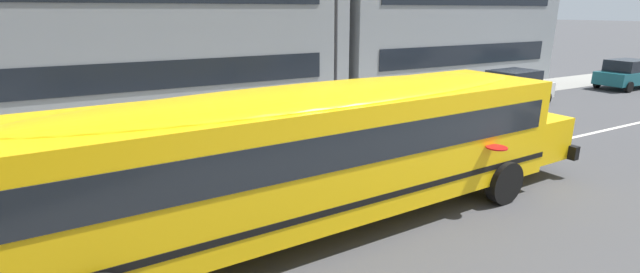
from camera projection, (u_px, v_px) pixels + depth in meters
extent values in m
plane|color=#424244|center=(395.00, 178.00, 11.69)|extent=(400.00, 400.00, 0.00)
cube|color=gray|center=(280.00, 119.00, 18.06)|extent=(120.00, 3.00, 0.01)
cube|color=silver|center=(395.00, 178.00, 11.69)|extent=(110.00, 0.16, 0.01)
cube|color=yellow|center=(318.00, 151.00, 8.67)|extent=(11.23, 2.94, 2.23)
cube|color=yellow|center=(517.00, 133.00, 11.99)|extent=(1.70, 2.19, 1.11)
cube|color=black|center=(533.00, 142.00, 12.50)|extent=(0.30, 2.54, 0.36)
cube|color=black|center=(318.00, 132.00, 8.56)|extent=(10.56, 2.96, 0.65)
cube|color=black|center=(318.00, 182.00, 8.85)|extent=(11.25, 2.97, 0.12)
ellipsoid|color=yellow|center=(318.00, 96.00, 8.36)|extent=(10.77, 2.72, 0.36)
cylinder|color=red|center=(497.00, 148.00, 9.28)|extent=(0.46, 0.46, 0.03)
cylinder|color=black|center=(425.00, 153.00, 12.12)|extent=(1.02, 0.32, 1.01)
cylinder|color=black|center=(504.00, 182.00, 10.04)|extent=(1.02, 0.32, 1.01)
cylinder|color=black|center=(83.00, 229.00, 7.92)|extent=(1.02, 0.32, 1.01)
cube|color=silver|center=(514.00, 91.00, 20.59)|extent=(3.98, 1.90, 0.70)
cube|color=black|center=(514.00, 77.00, 20.33)|extent=(2.28, 1.67, 0.64)
cylinder|color=black|center=(514.00, 93.00, 22.04)|extent=(0.61, 0.21, 0.60)
cylinder|color=black|center=(546.00, 98.00, 20.66)|extent=(0.61, 0.21, 0.60)
cylinder|color=black|center=(480.00, 98.00, 20.72)|extent=(0.61, 0.21, 0.60)
cylinder|color=black|center=(512.00, 105.00, 19.33)|extent=(0.61, 0.21, 0.60)
cube|color=#195B66|center=(627.00, 77.00, 24.93)|extent=(3.92, 1.74, 0.70)
cube|color=black|center=(628.00, 65.00, 24.68)|extent=(2.22, 1.58, 0.64)
cylinder|color=black|center=(623.00, 79.00, 26.34)|extent=(0.60, 0.19, 0.60)
cylinder|color=black|center=(597.00, 83.00, 25.15)|extent=(0.60, 0.19, 0.60)
cylinder|color=black|center=(629.00, 87.00, 23.72)|extent=(0.60, 0.19, 0.60)
cylinder|color=#38383D|center=(336.00, 38.00, 17.61)|extent=(0.14, 0.14, 6.50)
cube|color=black|center=(117.00, 78.00, 16.05)|extent=(17.02, 0.04, 1.10)
cube|color=black|center=(470.00, 55.00, 24.53)|extent=(12.57, 0.04, 1.10)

